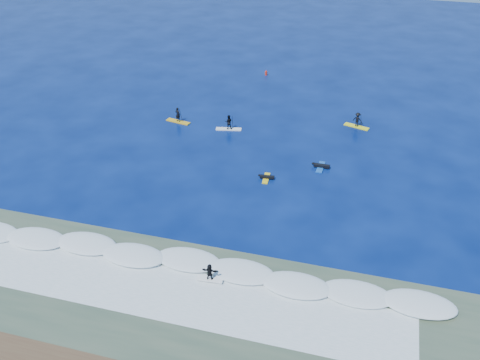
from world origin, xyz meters
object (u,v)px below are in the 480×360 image
(wave_surfer, at_px, (210,273))
(sup_paddler_right, at_px, (357,121))
(prone_paddler_near, at_px, (266,177))
(sup_paddler_left, at_px, (178,117))
(prone_paddler_far, at_px, (321,166))
(sup_paddler_center, at_px, (229,123))
(marker_buoy, at_px, (266,73))

(wave_surfer, bearing_deg, sup_paddler_right, 70.55)
(sup_paddler_right, distance_m, prone_paddler_near, 14.85)
(sup_paddler_left, height_order, prone_paddler_far, sup_paddler_left)
(prone_paddler_far, bearing_deg, sup_paddler_left, 72.13)
(sup_paddler_center, height_order, marker_buoy, sup_paddler_center)
(sup_paddler_center, xyz_separation_m, marker_buoy, (0.04, 17.11, -0.38))
(marker_buoy, bearing_deg, sup_paddler_center, -90.13)
(sup_paddler_right, distance_m, marker_buoy, 18.27)
(prone_paddler_far, height_order, marker_buoy, marker_buoy)
(sup_paddler_left, distance_m, marker_buoy, 17.83)
(sup_paddler_center, bearing_deg, marker_buoy, 77.86)
(marker_buoy, bearing_deg, wave_surfer, -82.09)
(sup_paddler_right, height_order, prone_paddler_far, sup_paddler_right)
(prone_paddler_far, height_order, wave_surfer, wave_surfer)
(prone_paddler_near, bearing_deg, sup_paddler_right, -32.58)
(wave_surfer, relative_size, marker_buoy, 2.42)
(sup_paddler_right, distance_m, wave_surfer, 28.47)
(wave_surfer, bearing_deg, sup_paddler_center, 99.47)
(sup_paddler_left, height_order, sup_paddler_center, sup_paddler_left)
(sup_paddler_right, relative_size, marker_buoy, 3.69)
(sup_paddler_center, xyz_separation_m, wave_surfer, (5.63, -23.11, 0.04))
(sup_paddler_left, distance_m, prone_paddler_far, 17.53)
(sup_paddler_center, relative_size, prone_paddler_near, 1.46)
(sup_paddler_left, height_order, sup_paddler_right, sup_paddler_left)
(sup_paddler_center, distance_m, prone_paddler_near, 10.78)
(prone_paddler_near, height_order, prone_paddler_far, prone_paddler_far)
(prone_paddler_near, relative_size, wave_surfer, 1.04)
(sup_paddler_center, bearing_deg, sup_paddler_right, 6.36)
(sup_paddler_center, bearing_deg, sup_paddler_left, 165.13)
(sup_paddler_left, xyz_separation_m, wave_surfer, (11.51, -23.41, 0.14))
(prone_paddler_far, bearing_deg, prone_paddler_near, 128.14)
(wave_surfer, height_order, marker_buoy, wave_surfer)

